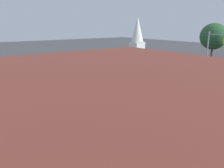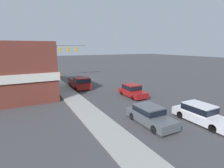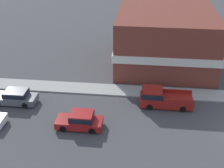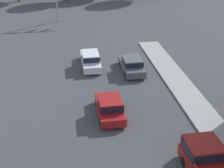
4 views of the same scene
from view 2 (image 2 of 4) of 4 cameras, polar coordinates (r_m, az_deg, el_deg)
The scene contains 8 objects.
ground_plane at distance 35.35m, azimuth -8.96°, elevation 1.59°, with size 200.00×200.00×0.00m, color #424244.
sidewalk_curb at distance 33.98m, azimuth -18.09°, elevation 0.84°, with size 2.40×60.00×0.14m.
near_signal_assembly at distance 37.98m, azimuth -16.15°, elevation 10.01°, with size 8.03×0.49×7.14m.
car_lead at distance 22.73m, azimuth 6.64°, elevation -2.05°, with size 1.87×4.23×1.56m.
car_oncoming at distance 15.06m, azimuth 12.28°, elevation -9.74°, with size 1.88×4.63×1.50m.
car_second_ahead at distance 16.69m, azimuth 26.98°, elevation -8.51°, with size 1.78×4.89×1.58m.
pickup_truck_parked at distance 27.30m, azimuth -10.38°, elevation 0.42°, with size 2.15×5.29×1.84m.
construction_barrel at distance 38.55m, azimuth -16.65°, elevation 2.90°, with size 0.65×0.65×1.06m.
Camera 2 is at (11.11, 32.97, 6.28)m, focal length 28.00 mm.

